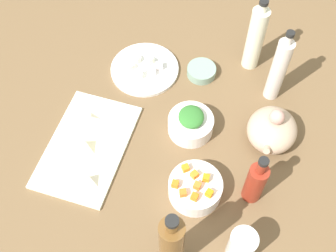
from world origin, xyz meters
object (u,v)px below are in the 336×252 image
Objects in this scene: plate_tofu at (145,69)px; cutting_board at (87,146)px; bowl_small_side at (201,71)px; bottle_1 at (172,244)px; bottle_0 at (255,38)px; bowl_carrots at (195,188)px; bowl_greens at (191,125)px; drinking_glass_0 at (241,246)px; bottle_2 at (256,182)px; bottle_3 at (279,69)px; teapot at (272,130)px.

cutting_board is at bearing -8.61° from plate_tofu.
bottle_1 is (60.46, 11.35, 10.67)cm from bowl_small_side.
bottle_0 is 70.59cm from bottle_1.
cutting_board is 34.74cm from bowl_carrots.
bowl_greens is 34.79cm from bottle_0.
bowl_small_side is at bearing -153.00° from drinking_glass_0.
plate_tofu is at bearing -151.96° from bottle_1.
bottle_1 is (70.55, -2.50, 0.11)cm from bottle_0.
plate_tofu is at bearing -136.80° from drinking_glass_0.
drinking_glass_0 is at bearing 11.83° from bottle_0.
bottle_3 is (-36.16, -2.67, 4.10)cm from bottle_2.
bowl_carrots is at bearing -16.54° from bottle_3.
drinking_glass_0 is (16.96, 1.00, -2.24)cm from bottle_2.
bowl_greens is at bearing -143.06° from drinking_glass_0.
bowl_carrots is at bearing 85.17° from cutting_board.
plate_tofu is 0.81× the size of bottle_1.
teapot is (11.90, 44.93, 4.69)cm from plate_tofu.
bottle_1 is (38.66, 7.85, 9.41)cm from bowl_greens.
bowl_greens is 0.79× the size of teapot.
bowl_greens is 23.86cm from teapot.
bottle_1 reaches higher than teapot.
bowl_small_side is at bearing 148.62° from cutting_board.
bottle_3 is (-21.73, 19.94, 9.41)cm from bowl_greens.
bottle_3 is 53.63cm from drinking_glass_0.
bowl_greens is at bearing -168.52° from bottle_1.
drinking_glass_0 is (53.13, 3.67, -6.34)cm from bottle_3.
bottle_1 reaches higher than cutting_board.
bowl_carrots is 20.19cm from drinking_glass_0.
bowl_carrots is (2.92, 34.54, 2.36)cm from cutting_board.
cutting_board is 1.55× the size of plate_tofu.
cutting_board is 2.03× the size of teapot.
drinking_glass_0 is (53.20, 27.11, 4.33)cm from bowl_small_side.
bowl_carrots is (36.13, 29.51, 2.26)cm from plate_tofu.
bottle_0 is (-15.00, 32.08, 11.49)cm from plate_tofu.
bowl_greens is 22.12cm from bowl_small_side.
bottle_3 reaches higher than bowl_carrots.
drinking_glass_0 is at bearing 0.65° from teapot.
bottle_2 is at bearing 57.44° from bowl_greens.
bottle_1 is 18.47cm from drinking_glass_0.
bottle_3 is at bearing 163.46° from bowl_carrots.
teapot is at bearing 11.01° from bottle_3.
plate_tofu is 27.61cm from bowl_greens.
bottle_1 reaches higher than bottle_3.
bottle_3 is at bearing -176.05° from drinking_glass_0.
drinking_glass_0 reaches higher than bowl_carrots.
bottle_3 reaches higher than bottle_0.
drinking_glass_0 is (48.28, 45.34, 5.27)cm from plate_tofu.
bowl_greens is at bearing 121.39° from cutting_board.
bowl_greens is at bearing -122.56° from bottle_2.
bottle_1 is (22.33, 34.61, 11.70)cm from cutting_board.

